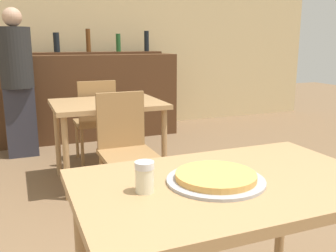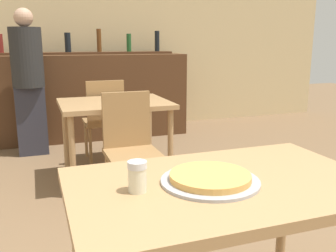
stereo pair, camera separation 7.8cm
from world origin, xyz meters
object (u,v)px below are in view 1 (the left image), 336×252
object	(u,v)px
pizza_tray	(216,178)
cheese_shaker	(145,177)
chair_far_side_front	(125,142)
chair_far_side_back	(96,116)
person_standing	(17,79)

from	to	relation	value
pizza_tray	cheese_shaker	world-z (taller)	cheese_shaker
pizza_tray	cheese_shaker	xyz separation A→B (m)	(-0.28, 0.01, 0.04)
chair_far_side_front	pizza_tray	world-z (taller)	chair_far_side_front
chair_far_side_back	person_standing	xyz separation A→B (m)	(-0.72, 0.56, 0.37)
chair_far_side_front	pizza_tray	bearing A→B (deg)	-92.58
pizza_tray	cheese_shaker	size ratio (longest dim) A/B	3.34
chair_far_side_front	person_standing	distance (m)	1.84
person_standing	pizza_tray	bearing A→B (deg)	-78.48
chair_far_side_back	chair_far_side_front	bearing A→B (deg)	90.00
chair_far_side_front	pizza_tray	distance (m)	1.57
chair_far_side_front	person_standing	world-z (taller)	person_standing
chair_far_side_front	chair_far_side_back	bearing A→B (deg)	90.00
pizza_tray	chair_far_side_front	bearing A→B (deg)	87.42
chair_far_side_back	person_standing	world-z (taller)	person_standing
chair_far_side_front	person_standing	xyz separation A→B (m)	(-0.72, 1.65, 0.37)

